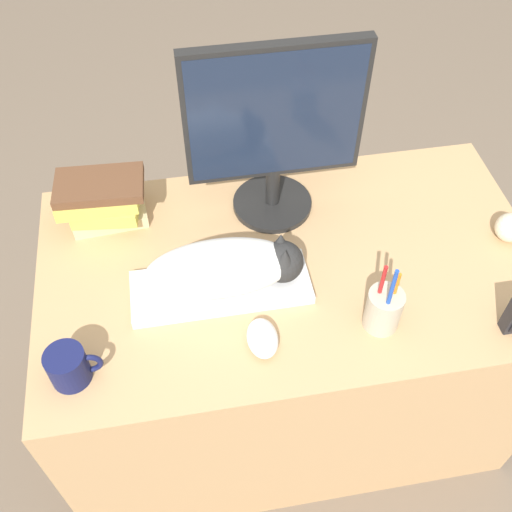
% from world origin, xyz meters
% --- Properties ---
extents(ground_plane, '(12.00, 12.00, 0.00)m').
position_xyz_m(ground_plane, '(0.00, 0.00, 0.00)').
color(ground_plane, '#6B5B4C').
extents(desk, '(1.24, 0.72, 0.71)m').
position_xyz_m(desk, '(0.00, 0.36, 0.36)').
color(desk, tan).
rests_on(desk, ground_plane).
extents(keyboard, '(0.42, 0.15, 0.02)m').
position_xyz_m(keyboard, '(-0.18, 0.30, 0.72)').
color(keyboard, silver).
rests_on(keyboard, desk).
extents(cat, '(0.37, 0.15, 0.12)m').
position_xyz_m(cat, '(-0.16, 0.30, 0.80)').
color(cat, white).
rests_on(cat, keyboard).
extents(monitor, '(0.43, 0.21, 0.48)m').
position_xyz_m(monitor, '(-0.01, 0.56, 0.98)').
color(monitor, black).
rests_on(monitor, desk).
extents(computer_mouse, '(0.07, 0.10, 0.04)m').
position_xyz_m(computer_mouse, '(-0.11, 0.14, 0.73)').
color(computer_mouse, silver).
rests_on(computer_mouse, desk).
extents(coffee_mug, '(0.12, 0.09, 0.09)m').
position_xyz_m(coffee_mug, '(-0.52, 0.13, 0.76)').
color(coffee_mug, '#141947').
rests_on(coffee_mug, desk).
extents(pen_cup, '(0.08, 0.08, 0.21)m').
position_xyz_m(pen_cup, '(0.16, 0.15, 0.77)').
color(pen_cup, '#B2A893').
rests_on(pen_cup, desk).
extents(baseball, '(0.07, 0.07, 0.07)m').
position_xyz_m(baseball, '(0.56, 0.35, 0.75)').
color(baseball, beige).
rests_on(baseball, desk).
extents(book_stack, '(0.23, 0.18, 0.13)m').
position_xyz_m(book_stack, '(-0.44, 0.59, 0.78)').
color(book_stack, '#C6B284').
rests_on(book_stack, desk).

